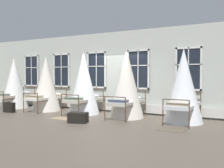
% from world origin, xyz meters
% --- Properties ---
extents(ground, '(29.92, 29.92, 0.00)m').
position_xyz_m(ground, '(0.00, 0.00, 0.00)').
color(ground, brown).
extents(back_wall_with_windows, '(15.96, 0.10, 3.54)m').
position_xyz_m(back_wall_with_windows, '(0.00, 1.17, 1.77)').
color(back_wall_with_windows, '#B2B7AD').
rests_on(back_wall_with_windows, ground).
extents(window_bank, '(11.29, 0.10, 2.63)m').
position_xyz_m(window_bank, '(-0.00, 1.05, 0.99)').
color(window_bank, black).
rests_on(window_bank, ground).
extents(cot_first, '(1.34, 1.95, 2.50)m').
position_xyz_m(cot_first, '(-5.17, -0.07, 1.21)').
color(cot_first, '#4C3323').
rests_on(cot_first, ground).
extents(cot_second, '(1.34, 1.95, 2.48)m').
position_xyz_m(cot_second, '(-3.06, -0.07, 1.21)').
color(cot_second, '#4C3323').
rests_on(cot_second, ground).
extents(cot_third, '(1.34, 1.96, 2.63)m').
position_xyz_m(cot_third, '(-0.99, -0.03, 1.28)').
color(cot_third, '#4C3323').
rests_on(cot_third, ground).
extents(cot_fourth, '(1.34, 1.95, 2.66)m').
position_xyz_m(cot_fourth, '(1.00, -0.03, 1.29)').
color(cot_fourth, '#4C3323').
rests_on(cot_fourth, ground).
extents(cot_fifth, '(1.34, 1.96, 2.55)m').
position_xyz_m(cot_fifth, '(3.14, 0.01, 1.24)').
color(cot_fifth, '#4C3323').
rests_on(cot_fifth, ground).
extents(rug_third, '(0.81, 0.57, 0.01)m').
position_xyz_m(rug_third, '(-1.03, -1.37, 0.01)').
color(rug_third, '#8E7A5B').
rests_on(rug_third, ground).
extents(rug_fifth, '(0.81, 0.58, 0.01)m').
position_xyz_m(rug_fifth, '(3.09, -1.37, 0.01)').
color(rug_fifth, brown).
rests_on(rug_fifth, ground).
extents(suitcase_dark, '(0.56, 0.22, 0.47)m').
position_xyz_m(suitcase_dark, '(-4.07, -1.28, 0.22)').
color(suitcase_dark, black).
rests_on(suitcase_dark, ground).
extents(travel_trunk, '(0.73, 0.56, 0.35)m').
position_xyz_m(travel_trunk, '(-0.00, -1.78, 0.18)').
color(travel_trunk, black).
rests_on(travel_trunk, ground).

